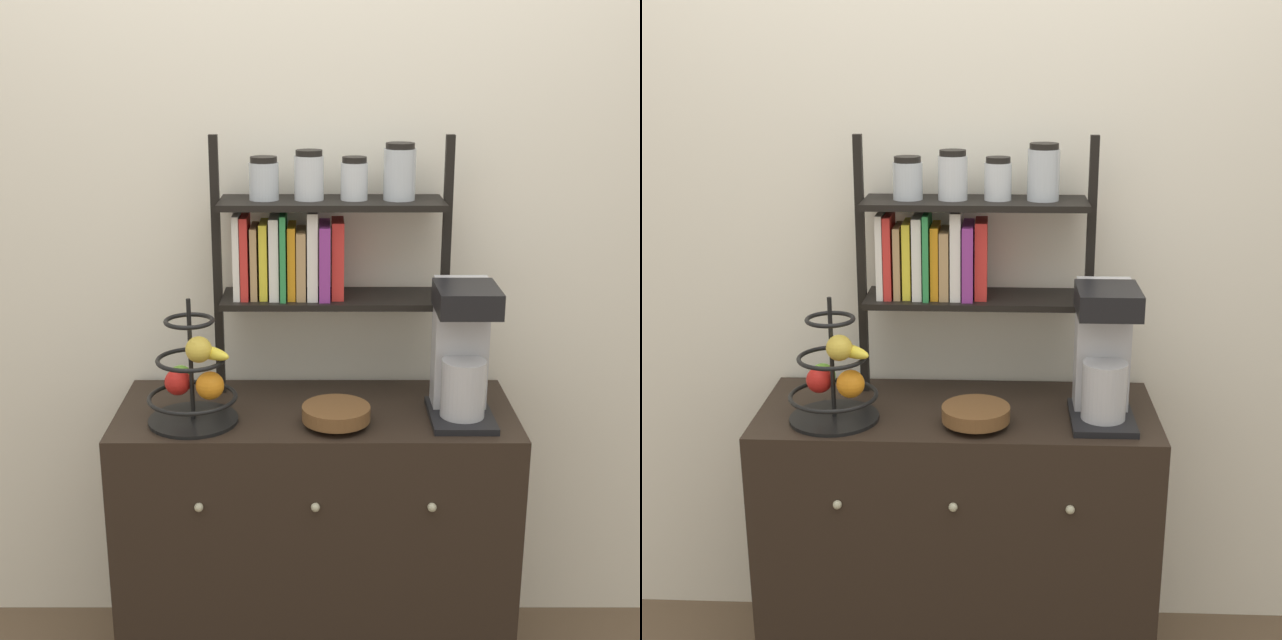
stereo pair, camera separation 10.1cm
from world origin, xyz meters
TOP-DOWN VIEW (x-y plane):
  - wall_back at (0.00, 0.50)m, footprint 7.00×0.05m
  - sideboard at (0.00, 0.23)m, footprint 1.11×0.47m
  - coffee_maker at (0.40, 0.19)m, footprint 0.17×0.24m
  - fruit_stand at (-0.33, 0.14)m, footprint 0.24×0.24m
  - wooden_bowl at (0.06, 0.11)m, footprint 0.18×0.18m
  - shelf_hutch at (-0.01, 0.36)m, footprint 0.67×0.20m

SIDE VIEW (x-z plane):
  - sideboard at x=0.00m, z-range 0.00..0.82m
  - wooden_bowl at x=0.06m, z-range 0.82..0.88m
  - fruit_stand at x=-0.33m, z-range 0.76..1.11m
  - coffee_maker at x=0.40m, z-range 0.82..1.19m
  - shelf_hutch at x=-0.01m, z-range 0.90..1.64m
  - wall_back at x=0.00m, z-range 0.00..2.60m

